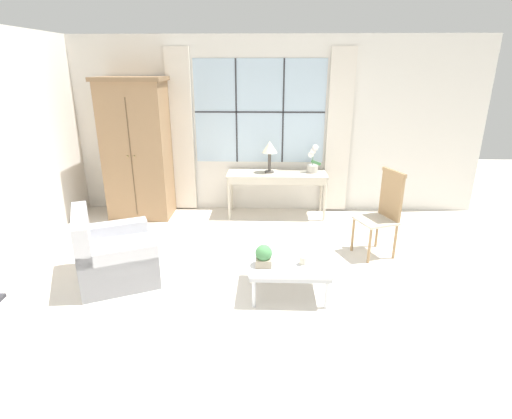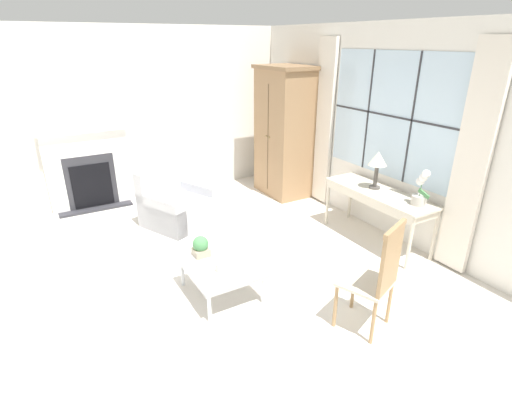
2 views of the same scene
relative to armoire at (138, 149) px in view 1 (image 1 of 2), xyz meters
name	(u,v)px [view 1 (image 1 of 2)]	position (x,y,z in m)	size (l,w,h in m)	color
ground_plane	(252,306)	(1.92, -2.62, -1.10)	(14.00, 14.00, 0.00)	silver
wall_back_windowed	(260,127)	(1.92, 0.40, 0.30)	(7.20, 0.14, 2.80)	silver
armoire	(138,149)	(0.00, 0.00, 0.00)	(1.03, 0.72, 2.19)	#93704C
console_table	(277,178)	(2.20, 0.06, -0.46)	(1.59, 0.53, 0.72)	beige
table_lamp	(270,149)	(2.08, 0.08, 0.00)	(0.24, 0.24, 0.51)	#4C4742
potted_orchid	(313,161)	(2.77, 0.12, -0.20)	(0.22, 0.18, 0.45)	#BCB7AD
armchair_upholstered	(113,256)	(0.29, -2.08, -0.83)	(1.14, 1.21, 0.83)	#B2B2B7
side_chair_wooden	(384,209)	(3.54, -1.33, -0.48)	(0.57, 0.57, 1.12)	beige
coffee_table	(289,264)	(2.30, -2.33, -0.77)	(0.84, 0.71, 0.37)	silver
potted_plant_small	(264,256)	(2.03, -2.44, -0.61)	(0.18, 0.18, 0.23)	tan
pillar_candle	(303,261)	(2.44, -2.41, -0.68)	(0.11, 0.11, 0.11)	silver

